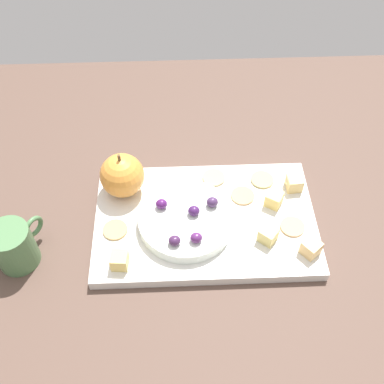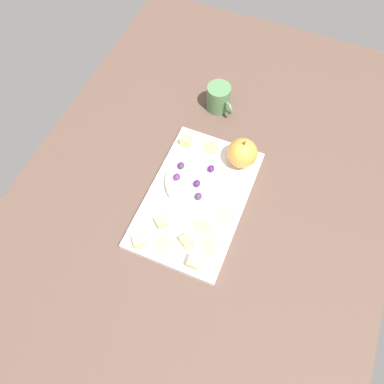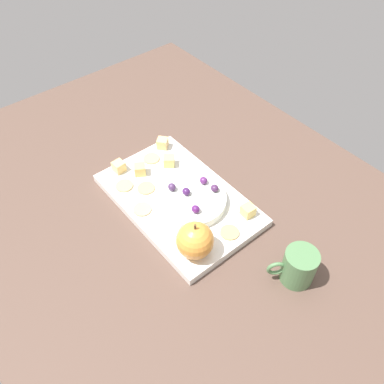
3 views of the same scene
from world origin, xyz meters
TOP-DOWN VIEW (x-y plane):
  - table at (0.00, 0.00)cm, footprint 139.55×96.55cm
  - platter at (4.86, -0.93)cm, footprint 38.54×24.34cm
  - serving_dish at (1.45, -2.05)cm, footprint 16.46×16.46cm
  - apple_whole at (-9.57, 5.96)cm, footprint 7.94×7.94cm
  - apple_stem at (-9.57, 5.96)cm, footprint 0.50×0.50cm
  - cheese_cube_0 at (15.06, -5.94)cm, footprint 3.81×3.81cm
  - cheese_cube_1 at (17.21, 1.59)cm, footprint 3.72×3.72cm
  - cheese_cube_2 at (21.46, 5.12)cm, footprint 2.87×2.87cm
  - cheese_cube_3 at (-9.45, -9.83)cm, footprint 2.92×2.92cm
  - cheese_cube_4 at (21.70, -8.75)cm, footprint 3.80×3.80cm
  - cracker_0 at (15.99, 7.17)cm, footprint 4.23×4.23cm
  - cracker_1 at (-10.73, -3.06)cm, footprint 4.23×4.23cm
  - cracker_2 at (6.99, 8.04)cm, footprint 4.23×4.23cm
  - cracker_3 at (19.76, -3.66)cm, footprint 4.23×4.23cm
  - cracker_4 at (11.94, 3.50)cm, footprint 4.23×4.23cm
  - grape_0 at (2.97, -7.13)cm, footprint 2.00×1.80cm
  - grape_1 at (2.82, -1.70)cm, footprint 2.00×1.80cm
  - grape_2 at (-2.65, -0.11)cm, footprint 2.00×1.80cm
  - grape_3 at (-0.55, -7.53)cm, footprint 2.00×1.80cm
  - grape_4 at (6.06, 0.46)cm, footprint 2.00×1.80cm
  - cup at (-26.57, -6.85)cm, footprint 7.42×9.16cm

SIDE VIEW (x-z plane):
  - table at x=0.00cm, z-range 0.00..3.06cm
  - platter at x=4.86cm, z-range 3.06..5.05cm
  - cracker_0 at x=15.99cm, z-range 5.05..5.45cm
  - cracker_1 at x=-10.73cm, z-range 5.05..5.45cm
  - cracker_2 at x=6.99cm, z-range 5.05..5.45cm
  - cracker_3 at x=19.76cm, z-range 5.05..5.45cm
  - cracker_4 at x=11.94cm, z-range 5.05..5.45cm
  - serving_dish at x=1.45cm, z-range 5.05..7.21cm
  - cheese_cube_0 at x=15.06cm, z-range 5.05..7.75cm
  - cheese_cube_1 at x=17.21cm, z-range 5.05..7.75cm
  - cheese_cube_2 at x=21.46cm, z-range 5.05..7.75cm
  - cheese_cube_3 at x=-9.45cm, z-range 5.05..7.75cm
  - cheese_cube_4 at x=21.70cm, z-range 5.05..7.75cm
  - cup at x=-26.57cm, z-range 3.06..11.09cm
  - grape_3 at x=-0.55cm, z-range 7.21..8.90cm
  - grape_0 at x=2.97cm, z-range 7.21..8.97cm
  - grape_2 at x=-2.65cm, z-range 7.21..8.97cm
  - grape_1 at x=2.82cm, z-range 7.21..8.99cm
  - grape_4 at x=6.06cm, z-range 7.21..9.07cm
  - apple_whole at x=-9.57cm, z-range 5.05..12.99cm
  - apple_stem at x=-9.57cm, z-range 12.99..14.19cm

